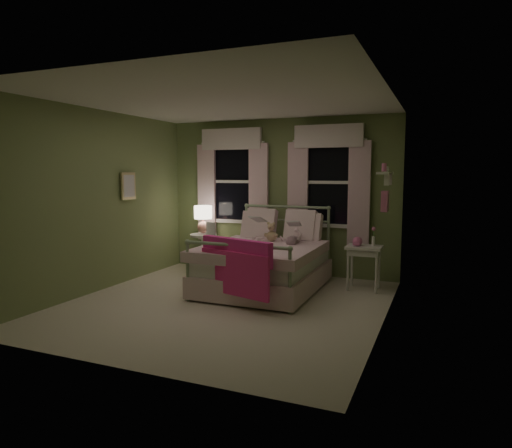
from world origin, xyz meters
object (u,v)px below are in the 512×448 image
at_px(table_lamp, 203,217).
at_px(nightstand_right, 364,253).
at_px(bed, 265,263).
at_px(nightstand_left, 204,247).
at_px(child_right, 293,221).
at_px(teddy_bear, 271,233).
at_px(child_left, 258,224).

bearing_deg(table_lamp, nightstand_right, -4.67).
distance_m(bed, table_lamp, 1.70).
xyz_separation_m(nightstand_left, table_lamp, (0.00, 0.00, 0.54)).
distance_m(child_right, table_lamp, 1.73).
height_order(teddy_bear, table_lamp, table_lamp).
bearing_deg(teddy_bear, child_right, 29.50).
bearing_deg(child_right, child_left, -11.49).
bearing_deg(child_right, table_lamp, -21.44).
relative_size(nightstand_left, table_lamp, 1.37).
distance_m(child_right, nightstand_left, 1.82).
height_order(child_right, nightstand_left, child_right).
height_order(bed, teddy_bear, bed).
bearing_deg(teddy_bear, table_lamp, 162.23).
bearing_deg(nightstand_left, teddy_bear, -17.77).
bearing_deg(nightstand_right, child_left, -177.46).
bearing_deg(nightstand_right, bed, -159.90).
relative_size(bed, child_right, 2.54).
distance_m(child_left, child_right, 0.56).
bearing_deg(child_left, child_right, 164.85).
height_order(child_left, nightstand_right, child_left).
relative_size(bed, table_lamp, 4.29).
relative_size(child_left, nightstand_right, 1.05).
distance_m(child_right, teddy_bear, 0.37).
relative_size(teddy_bear, table_lamp, 0.63).
bearing_deg(bed, teddy_bear, 90.00).
height_order(child_left, teddy_bear, child_left).
bearing_deg(table_lamp, child_left, -14.61).
bearing_deg(teddy_bear, bed, -90.00).
distance_m(teddy_bear, table_lamp, 1.51).
height_order(child_right, teddy_bear, child_right).
bearing_deg(bed, nightstand_left, 153.22).
distance_m(child_right, nightstand_right, 1.15).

